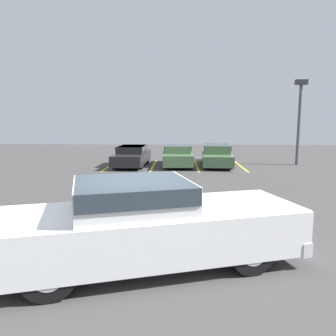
{
  "coord_description": "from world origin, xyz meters",
  "views": [
    {
      "loc": [
        0.77,
        -6.34,
        2.88
      ],
      "look_at": [
        0.34,
        6.01,
        1.0
      ],
      "focal_mm": 35.0,
      "sensor_mm": 36.0,
      "label": 1
    }
  ],
  "objects_px": {
    "parked_sedan_b": "(177,155)",
    "light_post": "(300,113)",
    "wheel_stop_curb": "(207,159)",
    "parked_sedan_a": "(132,155)",
    "parked_sedan_c": "(217,154)",
    "pickup_truck": "(149,223)"
  },
  "relations": [
    {
      "from": "parked_sedan_c",
      "to": "light_post",
      "type": "height_order",
      "value": "light_post"
    },
    {
      "from": "pickup_truck",
      "to": "parked_sedan_a",
      "type": "bearing_deg",
      "value": 82.77
    },
    {
      "from": "pickup_truck",
      "to": "parked_sedan_a",
      "type": "height_order",
      "value": "pickup_truck"
    },
    {
      "from": "light_post",
      "to": "pickup_truck",
      "type": "bearing_deg",
      "value": -118.74
    },
    {
      "from": "parked_sedan_c",
      "to": "light_post",
      "type": "xyz_separation_m",
      "value": [
        5.07,
        0.45,
        2.53
      ]
    },
    {
      "from": "parked_sedan_a",
      "to": "parked_sedan_b",
      "type": "xyz_separation_m",
      "value": [
        2.77,
        0.14,
        0.02
      ]
    },
    {
      "from": "pickup_truck",
      "to": "wheel_stop_curb",
      "type": "distance_m",
      "value": 16.94
    },
    {
      "from": "parked_sedan_b",
      "to": "parked_sedan_c",
      "type": "xyz_separation_m",
      "value": [
        2.42,
        0.17,
        0.01
      ]
    },
    {
      "from": "parked_sedan_b",
      "to": "wheel_stop_curb",
      "type": "relative_size",
      "value": 2.46
    },
    {
      "from": "pickup_truck",
      "to": "parked_sedan_b",
      "type": "relative_size",
      "value": 1.44
    },
    {
      "from": "light_post",
      "to": "wheel_stop_curb",
      "type": "distance_m",
      "value": 6.63
    },
    {
      "from": "parked_sedan_c",
      "to": "light_post",
      "type": "distance_m",
      "value": 5.68
    },
    {
      "from": "parked_sedan_b",
      "to": "parked_sedan_a",
      "type": "bearing_deg",
      "value": -89.15
    },
    {
      "from": "pickup_truck",
      "to": "wheel_stop_curb",
      "type": "bearing_deg",
      "value": 64.54
    },
    {
      "from": "parked_sedan_c",
      "to": "parked_sedan_a",
      "type": "bearing_deg",
      "value": -83.32
    },
    {
      "from": "parked_sedan_a",
      "to": "light_post",
      "type": "bearing_deg",
      "value": 96.59
    },
    {
      "from": "pickup_truck",
      "to": "wheel_stop_curb",
      "type": "height_order",
      "value": "pickup_truck"
    },
    {
      "from": "parked_sedan_a",
      "to": "parked_sedan_c",
      "type": "height_order",
      "value": "parked_sedan_c"
    },
    {
      "from": "wheel_stop_curb",
      "to": "parked_sedan_a",
      "type": "bearing_deg",
      "value": -148.24
    },
    {
      "from": "parked_sedan_a",
      "to": "light_post",
      "type": "relative_size",
      "value": 0.88
    },
    {
      "from": "parked_sedan_b",
      "to": "light_post",
      "type": "bearing_deg",
      "value": 92.73
    },
    {
      "from": "parked_sedan_b",
      "to": "wheel_stop_curb",
      "type": "height_order",
      "value": "parked_sedan_b"
    }
  ]
}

